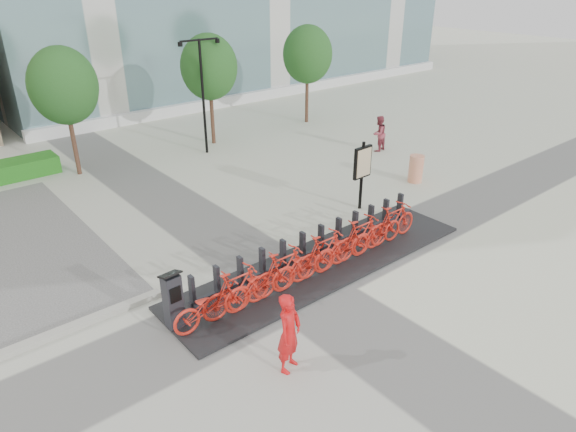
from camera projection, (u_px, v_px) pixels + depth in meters
ground at (295, 285)px, 13.73m from camera, size 120.00×120.00×0.00m
tree_1 at (63, 86)px, 19.63m from camera, size 2.60×2.60×5.10m
tree_2 at (209, 67)px, 23.36m from camera, size 2.60×2.60×5.10m
tree_3 at (308, 55)px, 26.80m from camera, size 2.60×2.60×5.10m
streetlamp at (202, 84)px, 22.29m from camera, size 2.00×0.20×5.00m
dock_pad at (323, 264)px, 14.66m from camera, size 9.60×2.40×0.08m
dock_rail_posts at (314, 243)px, 14.83m from camera, size 8.02×0.50×0.85m
bike_0 at (211, 304)px, 11.94m from camera, size 2.02×0.70×1.06m
bike_1 at (237, 291)px, 12.33m from camera, size 1.96×0.55×1.18m
bike_2 at (261, 282)px, 12.76m from camera, size 2.02×0.70×1.06m
bike_3 at (283, 270)px, 13.15m from camera, size 1.96×0.55×1.18m
bike_4 at (304, 263)px, 13.59m from camera, size 2.02×0.70×1.06m
bike_5 at (324, 253)px, 13.98m from camera, size 1.96×0.55×1.18m
bike_6 at (343, 246)px, 14.41m from camera, size 2.02×0.70×1.06m
bike_7 at (361, 237)px, 14.80m from camera, size 1.96×0.55×1.18m
bike_8 at (377, 231)px, 15.24m from camera, size 2.02×0.70×1.06m
bike_9 at (393, 223)px, 15.63m from camera, size 1.96×0.55×1.18m
kiosk at (173, 300)px, 11.76m from camera, size 0.47×0.40×1.50m
worker_red at (289, 333)px, 10.51m from camera, size 0.79×0.67×1.83m
pedestrian at (379, 134)px, 23.52m from camera, size 0.88×0.74×1.64m
construction_barrel at (416, 169)px, 20.18m from camera, size 0.68×0.68×1.08m
map_sign at (362, 165)px, 17.45m from camera, size 0.80×0.16×2.44m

